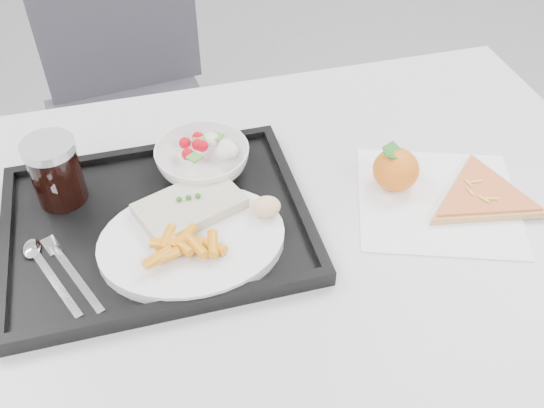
# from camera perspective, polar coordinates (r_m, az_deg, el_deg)

# --- Properties ---
(table) EXTENTS (1.20, 0.80, 0.75)m
(table) POSITION_cam_1_polar(r_m,az_deg,el_deg) (0.98, -0.28, -4.47)
(table) COLOR silver
(table) RESTS_ON ground
(chair) EXTENTS (0.47, 0.47, 0.93)m
(chair) POSITION_cam_1_polar(r_m,az_deg,el_deg) (1.66, -13.30, 10.65)
(chair) COLOR #38373E
(chair) RESTS_ON ground
(tray) EXTENTS (0.45, 0.35, 0.03)m
(tray) POSITION_cam_1_polar(r_m,az_deg,el_deg) (0.93, -10.76, -1.88)
(tray) COLOR black
(tray) RESTS_ON table
(dinner_plate) EXTENTS (0.27, 0.27, 0.02)m
(dinner_plate) POSITION_cam_1_polar(r_m,az_deg,el_deg) (0.88, -7.52, -3.47)
(dinner_plate) COLOR white
(dinner_plate) RESTS_ON tray
(fish_fillet) EXTENTS (0.17, 0.14, 0.03)m
(fish_fillet) POSITION_cam_1_polar(r_m,az_deg,el_deg) (0.91, -7.74, -0.19)
(fish_fillet) COLOR beige
(fish_fillet) RESTS_ON dinner_plate
(bread_roll) EXTENTS (0.05, 0.04, 0.03)m
(bread_roll) POSITION_cam_1_polar(r_m,az_deg,el_deg) (0.89, -0.55, -0.26)
(bread_roll) COLOR #EFC786
(bread_roll) RESTS_ON dinner_plate
(salad_bowl) EXTENTS (0.15, 0.15, 0.05)m
(salad_bowl) POSITION_cam_1_polar(r_m,az_deg,el_deg) (0.99, -6.55, 4.16)
(salad_bowl) COLOR white
(salad_bowl) RESTS_ON tray
(cola_glass) EXTENTS (0.08, 0.08, 0.11)m
(cola_glass) POSITION_cam_1_polar(r_m,az_deg,el_deg) (0.97, -19.72, 2.98)
(cola_glass) COLOR black
(cola_glass) RESTS_ON tray
(cutlery) EXTENTS (0.12, 0.16, 0.01)m
(cutlery) POSITION_cam_1_polar(r_m,az_deg,el_deg) (0.90, -19.92, -5.52)
(cutlery) COLOR silver
(cutlery) RESTS_ON tray
(napkin) EXTENTS (0.32, 0.31, 0.00)m
(napkin) POSITION_cam_1_polar(r_m,az_deg,el_deg) (1.00, 15.32, 0.33)
(napkin) COLOR white
(napkin) RESTS_ON table
(tangerine) EXTENTS (0.08, 0.08, 0.07)m
(tangerine) POSITION_cam_1_polar(r_m,az_deg,el_deg) (0.99, 11.58, 3.21)
(tangerine) COLOR orange
(tangerine) RESTS_ON napkin
(pizza_slice) EXTENTS (0.28, 0.28, 0.02)m
(pizza_slice) POSITION_cam_1_polar(r_m,az_deg,el_deg) (1.02, 19.24, 0.73)
(pizza_slice) COLOR tan
(pizza_slice) RESTS_ON napkin
(carrot_pile) EXTENTS (0.12, 0.07, 0.02)m
(carrot_pile) POSITION_cam_1_polar(r_m,az_deg,el_deg) (0.85, -8.56, -3.90)
(carrot_pile) COLOR orange
(carrot_pile) RESTS_ON dinner_plate
(salad_contents) EXTENTS (0.09, 0.08, 0.02)m
(salad_contents) POSITION_cam_1_polar(r_m,az_deg,el_deg) (1.00, -5.60, 5.41)
(salad_contents) COLOR red
(salad_contents) RESTS_ON salad_bowl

